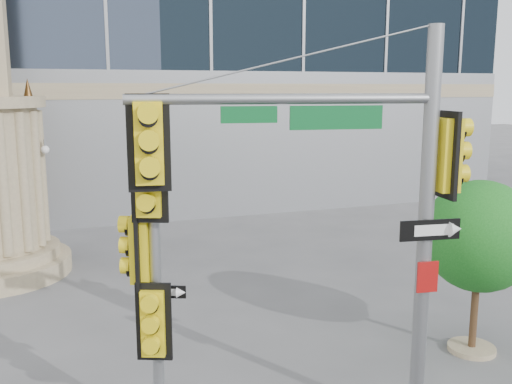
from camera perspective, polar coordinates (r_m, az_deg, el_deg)
name	(u,v)px	position (r m, az deg, el deg)	size (l,w,h in m)	color
main_signal_pole	(356,192)	(8.34, 9.97, 0.02)	(4.79, 1.11, 6.21)	slate
secondary_signal_pole	(150,267)	(8.45, -10.53, -7.43)	(0.80, 0.78, 4.71)	slate
street_tree	(480,240)	(12.22, 21.53, -4.52)	(2.28, 2.23, 3.55)	gray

